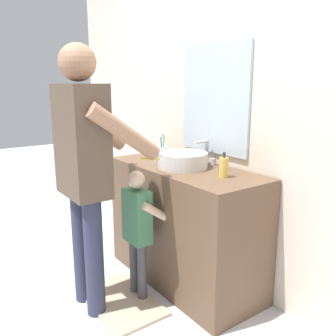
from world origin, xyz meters
The scene contains 10 objects.
ground_plane centered at (0.00, 0.00, 0.00)m, with size 14.00×14.00×0.00m, color silver.
back_wall centered at (0.00, 0.62, 1.35)m, with size 4.40×0.10×2.70m.
vanity_cabinet centered at (0.00, 0.30, 0.45)m, with size 1.28×0.54×0.89m, color brown.
sink_basin centered at (0.00, 0.28, 0.95)m, with size 0.36×0.36×0.11m.
faucet centered at (0.00, 0.50, 0.98)m, with size 0.18×0.14×0.18m.
toothbrush_cup centered at (-0.32, 0.33, 0.95)m, with size 0.07×0.07×0.21m.
soap_bottle centered at (0.37, 0.32, 0.96)m, with size 0.06×0.06×0.17m.
bath_mat centered at (0.00, -0.25, 0.01)m, with size 0.64×0.40×0.02m, color #CCAD8E.
child_toddler centered at (0.00, -0.10, 0.55)m, with size 0.28×0.28×0.92m.
adult_parent centered at (-0.10, -0.42, 1.03)m, with size 0.53×0.56×1.72m.
Camera 1 is at (2.00, -1.29, 1.48)m, focal length 38.69 mm.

